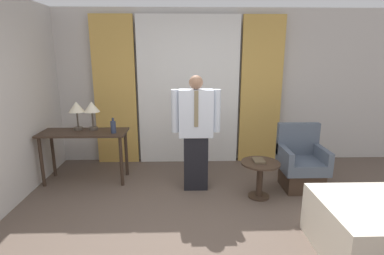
{
  "coord_description": "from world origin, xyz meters",
  "views": [
    {
      "loc": [
        -0.09,
        -2.67,
        1.96
      ],
      "look_at": [
        0.03,
        1.28,
        0.97
      ],
      "focal_mm": 28.0,
      "sensor_mm": 36.0,
      "label": 1
    }
  ],
  "objects_px": {
    "person": "(196,130)",
    "book": "(259,161)",
    "bottle_near_edge": "(113,127)",
    "side_table": "(260,173)",
    "table_lamp_left": "(76,109)",
    "armchair": "(301,165)",
    "table_lamp_right": "(92,109)",
    "desk": "(84,139)"
  },
  "relations": [
    {
      "from": "person",
      "to": "book",
      "type": "distance_m",
      "value": 0.97
    },
    {
      "from": "bottle_near_edge",
      "to": "person",
      "type": "xyz_separation_m",
      "value": [
        1.22,
        -0.24,
        0.01
      ]
    },
    {
      "from": "side_table",
      "to": "book",
      "type": "bearing_deg",
      "value": 129.05
    },
    {
      "from": "table_lamp_left",
      "to": "armchair",
      "type": "xyz_separation_m",
      "value": [
        3.36,
        -0.46,
        -0.78
      ]
    },
    {
      "from": "book",
      "to": "person",
      "type": "bearing_deg",
      "value": 161.64
    },
    {
      "from": "table_lamp_right",
      "to": "book",
      "type": "height_order",
      "value": "table_lamp_right"
    },
    {
      "from": "table_lamp_left",
      "to": "person",
      "type": "distance_m",
      "value": 1.88
    },
    {
      "from": "table_lamp_right",
      "to": "book",
      "type": "bearing_deg",
      "value": -16.76
    },
    {
      "from": "bottle_near_edge",
      "to": "side_table",
      "type": "relative_size",
      "value": 0.43
    },
    {
      "from": "book",
      "to": "table_lamp_right",
      "type": "bearing_deg",
      "value": 163.24
    },
    {
      "from": "table_lamp_right",
      "to": "bottle_near_edge",
      "type": "bearing_deg",
      "value": -30.1
    },
    {
      "from": "desk",
      "to": "table_lamp_left",
      "type": "height_order",
      "value": "table_lamp_left"
    },
    {
      "from": "table_lamp_right",
      "to": "table_lamp_left",
      "type": "bearing_deg",
      "value": 180.0
    },
    {
      "from": "bottle_near_edge",
      "to": "person",
      "type": "distance_m",
      "value": 1.24
    },
    {
      "from": "person",
      "to": "bottle_near_edge",
      "type": "bearing_deg",
      "value": 168.81
    },
    {
      "from": "bottle_near_edge",
      "to": "desk",
      "type": "bearing_deg",
      "value": 169.5
    },
    {
      "from": "bottle_near_edge",
      "to": "person",
      "type": "relative_size",
      "value": 0.14
    },
    {
      "from": "desk",
      "to": "table_lamp_right",
      "type": "height_order",
      "value": "table_lamp_right"
    },
    {
      "from": "table_lamp_right",
      "to": "side_table",
      "type": "height_order",
      "value": "table_lamp_right"
    },
    {
      "from": "table_lamp_right",
      "to": "armchair",
      "type": "xyz_separation_m",
      "value": [
        3.13,
        -0.46,
        -0.78
      ]
    },
    {
      "from": "table_lamp_right",
      "to": "person",
      "type": "xyz_separation_m",
      "value": [
        1.58,
        -0.45,
        -0.23
      ]
    },
    {
      "from": "desk",
      "to": "person",
      "type": "xyz_separation_m",
      "value": [
        1.69,
        -0.33,
        0.23
      ]
    },
    {
      "from": "table_lamp_left",
      "to": "book",
      "type": "height_order",
      "value": "table_lamp_left"
    },
    {
      "from": "desk",
      "to": "table_lamp_left",
      "type": "xyz_separation_m",
      "value": [
        -0.12,
        0.12,
        0.46
      ]
    },
    {
      "from": "bottle_near_edge",
      "to": "table_lamp_left",
      "type": "bearing_deg",
      "value": 160.57
    },
    {
      "from": "armchair",
      "to": "side_table",
      "type": "relative_size",
      "value": 1.78
    },
    {
      "from": "table_lamp_left",
      "to": "table_lamp_right",
      "type": "distance_m",
      "value": 0.23
    },
    {
      "from": "table_lamp_right",
      "to": "person",
      "type": "bearing_deg",
      "value": -15.89
    },
    {
      "from": "side_table",
      "to": "book",
      "type": "distance_m",
      "value": 0.18
    },
    {
      "from": "table_lamp_right",
      "to": "side_table",
      "type": "relative_size",
      "value": 0.83
    },
    {
      "from": "armchair",
      "to": "book",
      "type": "height_order",
      "value": "armchair"
    },
    {
      "from": "desk",
      "to": "bottle_near_edge",
      "type": "distance_m",
      "value": 0.53
    },
    {
      "from": "person",
      "to": "table_lamp_left",
      "type": "bearing_deg",
      "value": 166.05
    },
    {
      "from": "bottle_near_edge",
      "to": "table_lamp_right",
      "type": "bearing_deg",
      "value": 149.9
    },
    {
      "from": "table_lamp_right",
      "to": "armchair",
      "type": "relative_size",
      "value": 0.47
    },
    {
      "from": "armchair",
      "to": "book",
      "type": "distance_m",
      "value": 0.77
    },
    {
      "from": "book",
      "to": "armchair",
      "type": "bearing_deg",
      "value": 20.78
    },
    {
      "from": "armchair",
      "to": "book",
      "type": "xyz_separation_m",
      "value": [
        -0.7,
        -0.27,
        0.18
      ]
    },
    {
      "from": "table_lamp_left",
      "to": "bottle_near_edge",
      "type": "bearing_deg",
      "value": -19.43
    },
    {
      "from": "armchair",
      "to": "side_table",
      "type": "bearing_deg",
      "value": -156.8
    },
    {
      "from": "person",
      "to": "side_table",
      "type": "xyz_separation_m",
      "value": [
        0.87,
        -0.31,
        -0.55
      ]
    },
    {
      "from": "desk",
      "to": "side_table",
      "type": "height_order",
      "value": "desk"
    }
  ]
}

